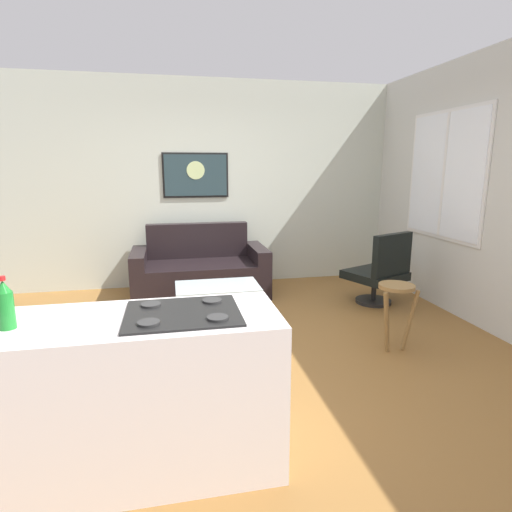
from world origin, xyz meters
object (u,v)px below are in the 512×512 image
Objects in this scene: bar_stool at (396,299)px; coffee_table at (218,289)px; couch at (200,272)px; armchair at (380,271)px; wall_painting at (196,175)px; soda_bottle at (5,305)px.

coffee_table is at bearing 148.18° from bar_stool.
coffee_table is 1.41× the size of bar_stool.
couch reaches higher than armchair.
wall_painting is at bearing 88.72° from couch.
soda_bottle is (-1.14, -3.21, 0.71)m from couch.
wall_painting is (0.01, 0.49, 1.24)m from couch.
wall_painting reaches higher than coffee_table.
coffee_table is (0.10, -1.11, 0.10)m from couch.
bar_stool is 3.19m from wall_painting.
bar_stool is (1.61, -2.05, 0.18)m from couch.
soda_bottle is at bearing -157.23° from bar_stool.
soda_bottle is (-2.75, -1.16, 0.52)m from bar_stool.
couch is 1.33m from wall_painting.
bar_stool is at bearing 22.77° from soda_bottle.
bar_stool is at bearing -112.27° from armchair.
soda_bottle is 0.29× the size of wall_painting.
bar_stool is at bearing -51.83° from couch.
bar_stool reaches higher than coffee_table.
coffee_table is at bearing -84.74° from couch.
wall_painting reaches higher than soda_bottle.
armchair is 3.42× the size of soda_bottle.
wall_painting is at bearing 93.26° from coffee_table.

